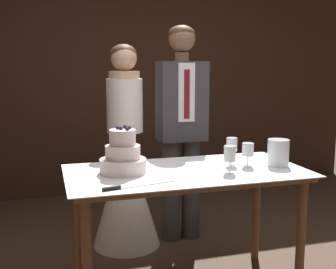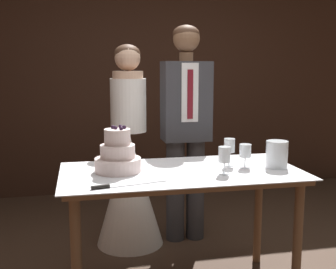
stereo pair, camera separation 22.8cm
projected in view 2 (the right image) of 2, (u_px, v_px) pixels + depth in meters
wall_back at (147, 74)px, 4.81m from camera, size 5.47×0.12×2.70m
cake_table at (181, 185)px, 2.62m from camera, size 1.48×0.75×0.80m
tiered_cake at (118, 156)px, 2.57m from camera, size 0.28×0.28×0.29m
cake_knife at (115, 186)px, 2.25m from camera, size 0.43×0.11×0.02m
wine_glass_near at (229, 146)px, 2.71m from camera, size 0.07×0.07×0.18m
wine_glass_middle at (245, 152)px, 2.66m from camera, size 0.07×0.07×0.15m
wine_glass_far at (224, 155)px, 2.51m from camera, size 0.07×0.07×0.17m
hurricane_candle at (277, 155)px, 2.67m from camera, size 0.14×0.14×0.17m
bride at (129, 173)px, 3.38m from camera, size 0.54×0.54×1.61m
groom at (186, 123)px, 3.41m from camera, size 0.38×0.25×1.76m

